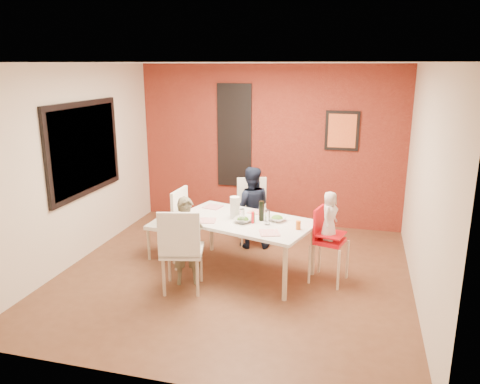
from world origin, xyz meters
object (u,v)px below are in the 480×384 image
(chair_far, at_px, (252,207))
(high_chair, at_px, (326,238))
(dining_table, at_px, (244,224))
(wine_bottle, at_px, (261,211))
(child_far, at_px, (251,207))
(toddler, at_px, (329,216))
(paper_towel_roll, at_px, (235,208))
(chair_near, at_px, (181,247))
(child_near, at_px, (187,241))
(chair_left, at_px, (172,220))

(chair_far, xyz_separation_m, high_chair, (1.22, -1.14, 0.03))
(dining_table, bearing_deg, wine_bottle, 7.69)
(child_far, relative_size, toddler, 2.00)
(toddler, relative_size, wine_bottle, 2.39)
(dining_table, bearing_deg, paper_towel_roll, 163.35)
(toddler, bearing_deg, paper_towel_roll, 107.26)
(chair_near, height_order, toddler, toddler)
(child_near, bearing_deg, wine_bottle, 11.11)
(chair_near, distance_m, child_near, 0.25)
(high_chair, height_order, toddler, toddler)
(child_near, distance_m, wine_bottle, 1.03)
(chair_far, bearing_deg, high_chair, -63.22)
(child_far, height_order, paper_towel_roll, child_far)
(toddler, relative_size, paper_towel_roll, 2.15)
(chair_near, height_order, child_far, child_far)
(child_near, xyz_separation_m, wine_bottle, (0.83, 0.52, 0.30))
(dining_table, distance_m, child_near, 0.79)
(child_far, height_order, wine_bottle, child_far)
(dining_table, relative_size, chair_near, 1.87)
(dining_table, xyz_separation_m, child_far, (-0.13, 0.93, -0.05))
(chair_near, height_order, chair_far, chair_near)
(wine_bottle, bearing_deg, high_chair, 0.29)
(high_chair, height_order, child_near, child_near)
(child_far, bearing_deg, chair_near, 62.51)
(chair_far, distance_m, child_near, 1.72)
(chair_left, relative_size, paper_towel_roll, 3.55)
(child_near, bearing_deg, dining_table, 18.02)
(dining_table, relative_size, chair_far, 2.00)
(chair_near, height_order, wine_bottle, chair_near)
(chair_far, bearing_deg, chair_left, -155.26)
(toddler, bearing_deg, chair_near, 132.54)
(high_chair, relative_size, child_near, 0.85)
(chair_far, bearing_deg, child_near, -125.34)
(dining_table, xyz_separation_m, chair_near, (-0.58, -0.74, -0.08))
(high_chair, height_order, paper_towel_roll, paper_towel_roll)
(chair_near, relative_size, toddler, 1.71)
(chair_near, bearing_deg, wine_bottle, -149.82)
(dining_table, xyz_separation_m, child_near, (-0.61, -0.49, -0.11))
(toddler, height_order, wine_bottle, toddler)
(high_chair, xyz_separation_m, wine_bottle, (-0.84, -0.00, 0.29))
(chair_left, xyz_separation_m, toddler, (2.19, -0.21, 0.31))
(chair_near, distance_m, child_far, 1.73)
(dining_table, distance_m, child_far, 0.94)
(paper_towel_roll, bearing_deg, chair_near, -120.20)
(child_far, height_order, toddler, child_far)
(chair_near, distance_m, chair_left, 1.10)
(toddler, bearing_deg, chair_far, 65.31)
(chair_left, xyz_separation_m, child_far, (0.97, 0.70, 0.05))
(dining_table, height_order, toddler, toddler)
(dining_table, distance_m, chair_left, 1.13)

